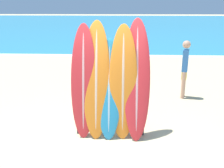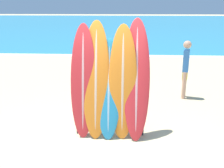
# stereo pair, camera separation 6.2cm
# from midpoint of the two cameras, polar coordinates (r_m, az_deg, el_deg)

# --- Properties ---
(ground_plane) EXTENTS (160.00, 160.00, 0.00)m
(ground_plane) POSITION_cam_midpoint_polar(r_m,az_deg,el_deg) (5.67, -2.45, -11.96)
(ground_plane) COLOR #CCB789
(ocean_water) EXTENTS (120.00, 60.00, 0.01)m
(ocean_water) POSITION_cam_midpoint_polar(r_m,az_deg,el_deg) (43.90, 2.83, 13.20)
(ocean_water) COLOR teal
(ocean_water) RESTS_ON ground_plane
(surfboard_rack) EXTENTS (1.48, 0.04, 0.89)m
(surfboard_rack) POSITION_cam_midpoint_polar(r_m,az_deg,el_deg) (5.67, -0.18, -6.55)
(surfboard_rack) COLOR #28282D
(surfboard_rack) RESTS_ON ground_plane
(surfboard_slot_0) EXTENTS (0.53, 0.55, 2.38)m
(surfboard_slot_0) POSITION_cam_midpoint_polar(r_m,az_deg,el_deg) (5.53, -5.99, 0.58)
(surfboard_slot_0) COLOR red
(surfboard_slot_0) RESTS_ON ground_plane
(surfboard_slot_1) EXTENTS (0.58, 0.68, 2.44)m
(surfboard_slot_1) POSITION_cam_midpoint_polar(r_m,az_deg,el_deg) (5.49, -3.19, 0.88)
(surfboard_slot_1) COLOR orange
(surfboard_slot_1) RESTS_ON ground_plane
(surfboard_slot_2) EXTENTS (0.52, 0.64, 2.07)m
(surfboard_slot_2) POSITION_cam_midpoint_polar(r_m,az_deg,el_deg) (5.49, -0.37, -1.13)
(surfboard_slot_2) COLOR teal
(surfboard_slot_2) RESTS_ON ground_plane
(surfboard_slot_3) EXTENTS (0.59, 0.56, 2.37)m
(surfboard_slot_3) POSITION_cam_midpoint_polar(r_m,az_deg,el_deg) (5.44, 2.67, 0.37)
(surfboard_slot_3) COLOR orange
(surfboard_slot_3) RESTS_ON ground_plane
(surfboard_slot_4) EXTENTS (0.55, 0.83, 2.49)m
(surfboard_slot_4) POSITION_cam_midpoint_polar(r_m,az_deg,el_deg) (5.48, 5.70, 1.03)
(surfboard_slot_4) COLOR red
(surfboard_slot_4) RESTS_ON ground_plane
(person_near_water) EXTENTS (0.26, 0.31, 1.82)m
(person_near_water) POSITION_cam_midpoint_polar(r_m,az_deg,el_deg) (12.29, -2.19, 8.66)
(person_near_water) COLOR beige
(person_near_water) RESTS_ON ground_plane
(person_mid_beach) EXTENTS (0.23, 0.29, 1.74)m
(person_mid_beach) POSITION_cam_midpoint_polar(r_m,az_deg,el_deg) (8.11, 15.93, 3.51)
(person_mid_beach) COLOR tan
(person_mid_beach) RESTS_ON ground_plane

